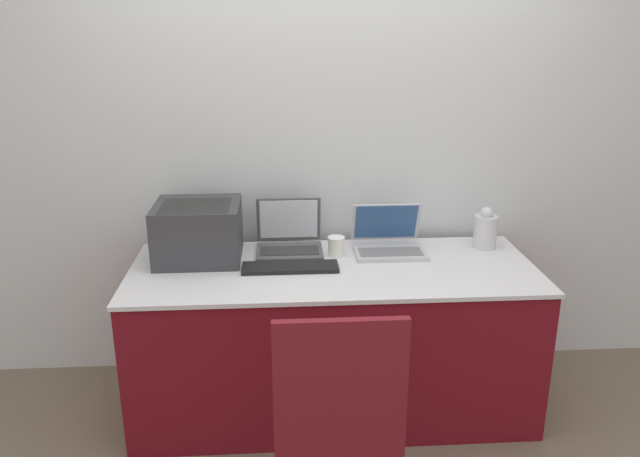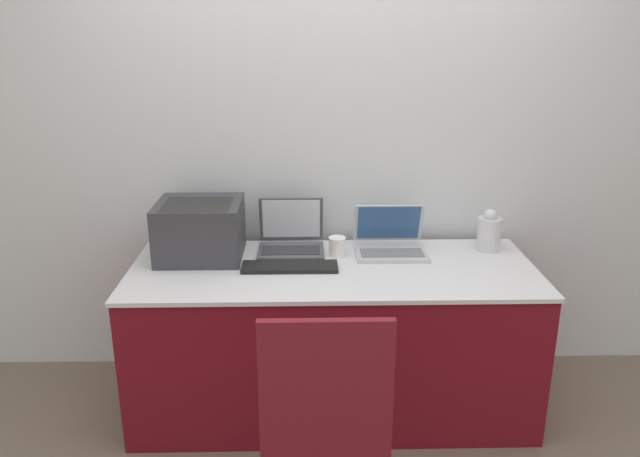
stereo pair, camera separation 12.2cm
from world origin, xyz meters
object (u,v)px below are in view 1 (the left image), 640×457
(printer, at_px, (198,230))
(coffee_cup, at_px, (336,246))
(laptop_left, at_px, (289,239))
(laptop_right, at_px, (389,241))
(chair, at_px, (337,412))
(metal_pitcher, at_px, (485,230))
(external_keyboard, at_px, (290,267))

(printer, height_order, coffee_cup, printer)
(laptop_left, bearing_deg, printer, -167.96)
(laptop_right, bearing_deg, printer, -177.11)
(chair, bearing_deg, metal_pitcher, 52.34)
(printer, height_order, laptop_left, printer)
(laptop_right, distance_m, metal_pitcher, 0.50)
(chair, bearing_deg, laptop_right, 71.79)
(external_keyboard, height_order, coffee_cup, coffee_cup)
(laptop_left, distance_m, external_keyboard, 0.27)
(printer, bearing_deg, laptop_right, 2.89)
(external_keyboard, bearing_deg, metal_pitcher, 13.28)
(laptop_left, xyz_separation_m, external_keyboard, (-0.00, -0.26, -0.05))
(printer, height_order, external_keyboard, printer)
(metal_pitcher, height_order, chair, chair)
(printer, xyz_separation_m, laptop_left, (0.44, 0.09, -0.09))
(external_keyboard, bearing_deg, laptop_left, 89.81)
(printer, relative_size, metal_pitcher, 1.88)
(laptop_left, distance_m, coffee_cup, 0.25)
(metal_pitcher, distance_m, chair, 1.43)
(printer, relative_size, laptop_right, 1.15)
(printer, bearing_deg, laptop_left, 12.04)
(laptop_left, height_order, external_keyboard, laptop_left)
(external_keyboard, distance_m, metal_pitcher, 1.03)
(laptop_left, bearing_deg, external_keyboard, -90.19)
(laptop_left, bearing_deg, laptop_right, -5.31)
(printer, height_order, laptop_right, printer)
(laptop_left, height_order, metal_pitcher, laptop_left)
(external_keyboard, bearing_deg, chair, -80.98)
(chair, bearing_deg, coffee_cup, 85.05)
(laptop_left, bearing_deg, metal_pitcher, -1.64)
(laptop_right, relative_size, external_keyboard, 0.78)
(printer, xyz_separation_m, metal_pitcher, (1.44, 0.07, -0.05))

